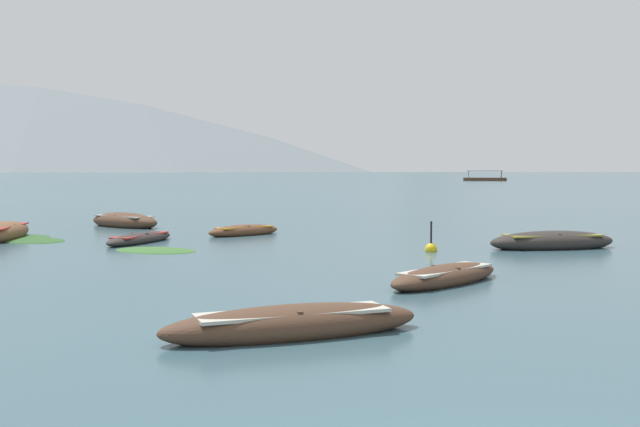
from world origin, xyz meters
name	(u,v)px	position (x,y,z in m)	size (l,w,h in m)	color
ground_plane	(294,171)	(0.00, 1500.00, 0.00)	(6000.00, 6000.00, 0.00)	#385660
mountain_1	(80,71)	(-474.08, 1662.85, 221.80)	(1779.21, 1779.21, 443.60)	slate
mountain_2	(409,132)	(273.62, 1730.57, 91.94)	(470.86, 470.86, 183.89)	slate
rowboat_2	(2,233)	(-12.20, 21.68, 0.24)	(1.73, 4.60, 0.78)	brown
rowboat_3	(446,276)	(1.43, 11.00, 0.16)	(3.34, 3.38, 0.51)	#4C3323
rowboat_4	(124,221)	(-9.19, 27.41, 0.24)	(4.06, 3.84, 0.78)	#4C3323
rowboat_6	(244,231)	(-3.72, 23.09, 0.16)	(3.01, 2.75, 0.50)	brown
rowboat_7	(140,239)	(-7.05, 20.30, 0.14)	(2.13, 3.86, 0.43)	#2D2826
rowboat_8	(552,242)	(6.25, 17.96, 0.22)	(4.35, 2.09, 0.69)	#2D2826
rowboat_9	(293,324)	(-1.87, 6.05, 0.18)	(4.10, 2.22, 0.58)	#4C3323
ferry_0	(485,179)	(43.03, 165.85, 0.45)	(10.30, 5.33, 2.54)	#4C3323
mooring_buoy	(431,248)	(2.28, 17.18, 0.10)	(0.36, 0.36, 1.02)	yellow
weed_patch_2	(155,251)	(-6.07, 17.77, 0.00)	(1.73, 2.71, 0.14)	#38662D
weed_patch_3	(32,241)	(-10.98, 21.18, 0.00)	(2.87, 1.91, 0.14)	#2D5628
weed_patch_4	(16,238)	(-11.89, 22.20, 0.00)	(2.31, 2.51, 0.14)	#2D5628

